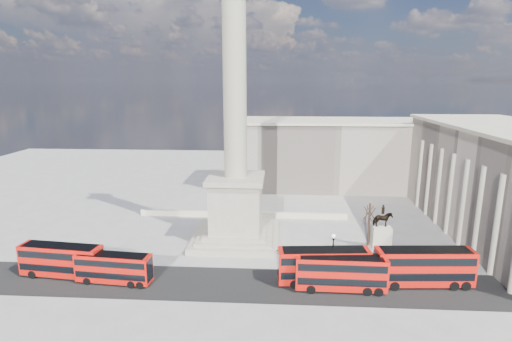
{
  "coord_description": "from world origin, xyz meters",
  "views": [
    {
      "loc": [
        7.03,
        -56.95,
        25.82
      ],
      "look_at": [
        3.51,
        0.95,
        12.69
      ],
      "focal_mm": 28.0,
      "sensor_mm": 36.0,
      "label": 1
    }
  ],
  "objects_px": {
    "nelsons_column": "(236,163)",
    "pedestrian_crossing": "(279,253)",
    "red_bus_a": "(114,268)",
    "victorian_lamp": "(333,254)",
    "red_bus_b": "(324,266)",
    "pedestrian_walking": "(338,260)",
    "pedestrian_standing": "(374,266)",
    "red_bus_e": "(62,260)",
    "red_bus_c": "(341,272)",
    "red_bus_d": "(425,267)",
    "equestrian_statue": "(381,235)"
  },
  "relations": [
    {
      "from": "red_bus_d",
      "to": "red_bus_e",
      "type": "xyz_separation_m",
      "value": [
        -47.55,
        -0.49,
        -0.25
      ]
    },
    {
      "from": "red_bus_c",
      "to": "pedestrian_crossing",
      "type": "height_order",
      "value": "red_bus_c"
    },
    {
      "from": "red_bus_e",
      "to": "pedestrian_walking",
      "type": "relative_size",
      "value": 6.43
    },
    {
      "from": "red_bus_c",
      "to": "pedestrian_standing",
      "type": "height_order",
      "value": "red_bus_c"
    },
    {
      "from": "nelsons_column",
      "to": "pedestrian_standing",
      "type": "xyz_separation_m",
      "value": [
        20.1,
        -10.76,
        -11.95
      ]
    },
    {
      "from": "nelsons_column",
      "to": "red_bus_d",
      "type": "relative_size",
      "value": 4.01
    },
    {
      "from": "red_bus_b",
      "to": "pedestrian_walking",
      "type": "bearing_deg",
      "value": 58.68
    },
    {
      "from": "red_bus_d",
      "to": "pedestrian_walking",
      "type": "xyz_separation_m",
      "value": [
        -10.21,
        4.85,
        -1.74
      ]
    },
    {
      "from": "red_bus_a",
      "to": "pedestrian_standing",
      "type": "distance_m",
      "value": 34.67
    },
    {
      "from": "pedestrian_standing",
      "to": "pedestrian_crossing",
      "type": "distance_m",
      "value": 13.51
    },
    {
      "from": "victorian_lamp",
      "to": "pedestrian_crossing",
      "type": "distance_m",
      "value": 9.7
    },
    {
      "from": "red_bus_e",
      "to": "red_bus_c",
      "type": "bearing_deg",
      "value": 3.7
    },
    {
      "from": "nelsons_column",
      "to": "red_bus_e",
      "type": "bearing_deg",
      "value": -146.81
    },
    {
      "from": "nelsons_column",
      "to": "red_bus_b",
      "type": "bearing_deg",
      "value": -47.37
    },
    {
      "from": "red_bus_d",
      "to": "victorian_lamp",
      "type": "bearing_deg",
      "value": 173.61
    },
    {
      "from": "victorian_lamp",
      "to": "red_bus_d",
      "type": "bearing_deg",
      "value": -2.72
    },
    {
      "from": "nelsons_column",
      "to": "red_bus_d",
      "type": "bearing_deg",
      "value": -28.29
    },
    {
      "from": "red_bus_a",
      "to": "victorian_lamp",
      "type": "bearing_deg",
      "value": 9.47
    },
    {
      "from": "red_bus_d",
      "to": "red_bus_e",
      "type": "bearing_deg",
      "value": 176.92
    },
    {
      "from": "pedestrian_standing",
      "to": "pedestrian_crossing",
      "type": "relative_size",
      "value": 1.02
    },
    {
      "from": "red_bus_a",
      "to": "red_bus_d",
      "type": "xyz_separation_m",
      "value": [
        39.9,
        1.72,
        0.52
      ]
    },
    {
      "from": "red_bus_d",
      "to": "equestrian_statue",
      "type": "bearing_deg",
      "value": 101.49
    },
    {
      "from": "equestrian_statue",
      "to": "red_bus_d",
      "type": "bearing_deg",
      "value": -74.84
    },
    {
      "from": "red_bus_b",
      "to": "victorian_lamp",
      "type": "xyz_separation_m",
      "value": [
        1.15,
        0.78,
        1.35
      ]
    },
    {
      "from": "nelsons_column",
      "to": "pedestrian_crossing",
      "type": "distance_m",
      "value": 15.66
    },
    {
      "from": "red_bus_e",
      "to": "equestrian_statue",
      "type": "bearing_deg",
      "value": 19.69
    },
    {
      "from": "pedestrian_walking",
      "to": "red_bus_a",
      "type": "bearing_deg",
      "value": -164.86
    },
    {
      "from": "red_bus_e",
      "to": "pedestrian_crossing",
      "type": "bearing_deg",
      "value": 19.5
    },
    {
      "from": "nelsons_column",
      "to": "victorian_lamp",
      "type": "xyz_separation_m",
      "value": [
        14.08,
        -13.27,
        -9.07
      ]
    },
    {
      "from": "red_bus_c",
      "to": "equestrian_statue",
      "type": "height_order",
      "value": "equestrian_statue"
    },
    {
      "from": "red_bus_b",
      "to": "pedestrian_walking",
      "type": "xyz_separation_m",
      "value": [
        2.53,
        5.08,
        -1.61
      ]
    },
    {
      "from": "red_bus_d",
      "to": "red_bus_e",
      "type": "relative_size",
      "value": 1.1
    },
    {
      "from": "red_bus_a",
      "to": "red_bus_d",
      "type": "height_order",
      "value": "red_bus_d"
    },
    {
      "from": "red_bus_e",
      "to": "pedestrian_crossing",
      "type": "relative_size",
      "value": 5.92
    },
    {
      "from": "red_bus_e",
      "to": "pedestrian_crossing",
      "type": "height_order",
      "value": "red_bus_e"
    },
    {
      "from": "red_bus_e",
      "to": "pedestrian_standing",
      "type": "bearing_deg",
      "value": 10.57
    },
    {
      "from": "equestrian_statue",
      "to": "pedestrian_standing",
      "type": "bearing_deg",
      "value": -109.7
    },
    {
      "from": "red_bus_a",
      "to": "pedestrian_walking",
      "type": "xyz_separation_m",
      "value": [
        29.69,
        6.57,
        -1.22
      ]
    },
    {
      "from": "red_bus_d",
      "to": "pedestrian_crossing",
      "type": "height_order",
      "value": "red_bus_d"
    },
    {
      "from": "pedestrian_crossing",
      "to": "nelsons_column",
      "type": "bearing_deg",
      "value": -5.76
    },
    {
      "from": "red_bus_b",
      "to": "red_bus_e",
      "type": "distance_m",
      "value": 34.81
    },
    {
      "from": "red_bus_d",
      "to": "pedestrian_crossing",
      "type": "distance_m",
      "value": 19.81
    },
    {
      "from": "pedestrian_walking",
      "to": "nelsons_column",
      "type": "bearing_deg",
      "value": 152.54
    },
    {
      "from": "red_bus_a",
      "to": "victorian_lamp",
      "type": "xyz_separation_m",
      "value": [
        28.3,
        2.27,
        1.75
      ]
    },
    {
      "from": "red_bus_d",
      "to": "victorian_lamp",
      "type": "distance_m",
      "value": 11.67
    },
    {
      "from": "nelsons_column",
      "to": "victorian_lamp",
      "type": "bearing_deg",
      "value": -43.3
    },
    {
      "from": "victorian_lamp",
      "to": "nelsons_column",
      "type": "bearing_deg",
      "value": 136.7
    },
    {
      "from": "nelsons_column",
      "to": "equestrian_statue",
      "type": "height_order",
      "value": "nelsons_column"
    },
    {
      "from": "red_bus_a",
      "to": "pedestrian_crossing",
      "type": "height_order",
      "value": "red_bus_a"
    },
    {
      "from": "victorian_lamp",
      "to": "pedestrian_standing",
      "type": "bearing_deg",
      "value": 22.59
    }
  ]
}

